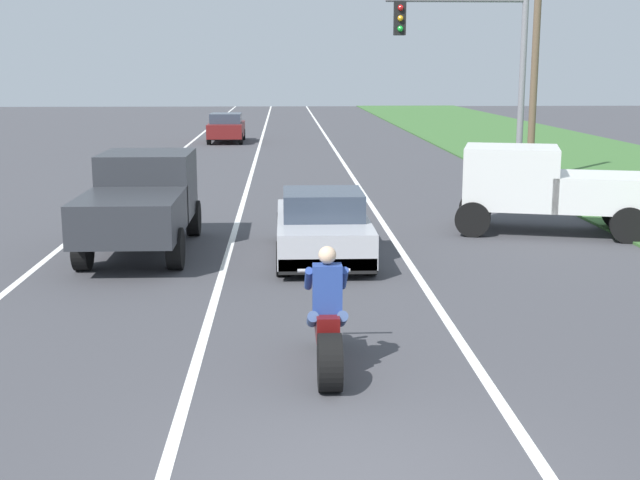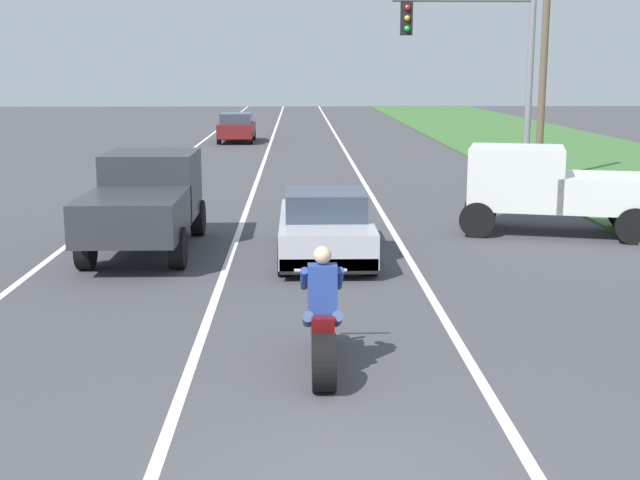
# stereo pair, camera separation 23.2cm
# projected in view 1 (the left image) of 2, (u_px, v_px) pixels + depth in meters

# --- Properties ---
(lane_stripe_left_solid) EXTENTS (0.14, 120.00, 0.01)m
(lane_stripe_left_solid) POSITION_uv_depth(u_px,v_px,m) (135.00, 188.00, 27.03)
(lane_stripe_left_solid) COLOR white
(lane_stripe_left_solid) RESTS_ON ground
(lane_stripe_right_solid) EXTENTS (0.14, 120.00, 0.01)m
(lane_stripe_right_solid) POSITION_uv_depth(u_px,v_px,m) (359.00, 186.00, 27.34)
(lane_stripe_right_solid) COLOR white
(lane_stripe_right_solid) RESTS_ON ground
(lane_stripe_centre_dashed) EXTENTS (0.14, 120.00, 0.01)m
(lane_stripe_centre_dashed) POSITION_uv_depth(u_px,v_px,m) (248.00, 187.00, 27.19)
(lane_stripe_centre_dashed) COLOR white
(lane_stripe_centre_dashed) RESTS_ON ground
(motorcycle_with_rider) EXTENTS (0.70, 2.21, 1.62)m
(motorcycle_with_rider) POSITION_uv_depth(u_px,v_px,m) (327.00, 327.00, 10.46)
(motorcycle_with_rider) COLOR black
(motorcycle_with_rider) RESTS_ON ground
(sports_car_silver) EXTENTS (1.84, 4.30, 1.37)m
(sports_car_silver) POSITION_uv_depth(u_px,v_px,m) (322.00, 226.00, 16.95)
(sports_car_silver) COLOR #B7B7BC
(sports_car_silver) RESTS_ON ground
(pickup_truck_left_lane_dark_grey) EXTENTS (2.02, 4.80, 1.98)m
(pickup_truck_left_lane_dark_grey) POSITION_uv_depth(u_px,v_px,m) (141.00, 199.00, 17.37)
(pickup_truck_left_lane_dark_grey) COLOR #2D3035
(pickup_truck_left_lane_dark_grey) RESTS_ON ground
(pickup_truck_right_shoulder_white) EXTENTS (5.14, 3.14, 1.98)m
(pickup_truck_right_shoulder_white) POSITION_uv_depth(u_px,v_px,m) (552.00, 185.00, 19.43)
(pickup_truck_right_shoulder_white) COLOR silver
(pickup_truck_right_shoulder_white) RESTS_ON ground
(traffic_light_mast_near) EXTENTS (4.00, 0.34, 6.00)m
(traffic_light_mast_near) POSITION_uv_depth(u_px,v_px,m) (481.00, 61.00, 23.67)
(traffic_light_mast_near) COLOR gray
(traffic_light_mast_near) RESTS_ON ground
(utility_pole_roadside) EXTENTS (0.24, 0.24, 8.03)m
(utility_pole_roadside) POSITION_uv_depth(u_px,v_px,m) (535.00, 60.00, 27.83)
(utility_pole_roadside) COLOR brown
(utility_pole_roadside) RESTS_ON ground
(distant_car_far_ahead) EXTENTS (1.80, 4.00, 1.50)m
(distant_car_far_ahead) POSITION_uv_depth(u_px,v_px,m) (226.00, 127.00, 43.69)
(distant_car_far_ahead) COLOR maroon
(distant_car_far_ahead) RESTS_ON ground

